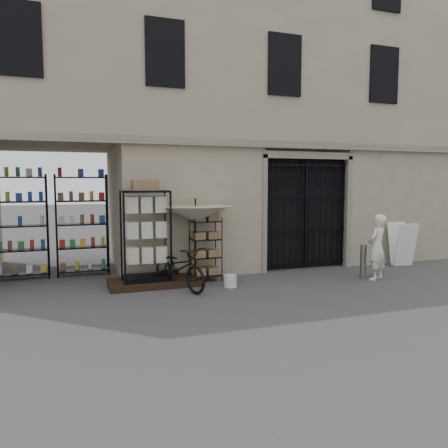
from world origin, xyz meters
name	(u,v)px	position (x,y,z in m)	size (l,w,h in m)	color
ground	(283,293)	(0.00, 0.00, 0.00)	(80.00, 80.00, 0.00)	#232326
main_building	(220,105)	(0.00, 4.00, 4.50)	(14.00, 4.00, 9.00)	tan
shop_recess	(53,217)	(-4.50, 2.80, 1.50)	(3.00, 1.70, 3.00)	black
shop_shelving	(52,226)	(-4.55, 3.30, 1.25)	(2.70, 0.50, 2.50)	black
iron_gate	(303,212)	(1.75, 2.28, 1.50)	(2.50, 0.21, 3.00)	black
step_platform	(154,282)	(-2.40, 1.55, 0.07)	(2.00, 0.90, 0.15)	black
display_cabinet	(146,240)	(-2.58, 1.50, 1.04)	(1.11, 0.84, 2.14)	black
wire_rack	(205,250)	(-1.17, 1.66, 0.73)	(0.70, 0.54, 1.49)	black
market_umbrella	(195,210)	(-1.43, 1.58, 1.68)	(1.79, 1.81, 2.34)	black
white_bucket	(230,281)	(-0.84, 0.88, 0.13)	(0.28, 0.28, 0.27)	silver
bicycle	(179,289)	(-1.94, 1.06, 0.00)	(0.62, 0.94, 1.78)	black
steel_bollard	(363,261)	(2.51, 0.67, 0.40)	(0.15, 0.15, 0.80)	slate
shopkeeper	(376,280)	(2.68, 0.39, 0.00)	(0.57, 1.56, 0.37)	silver
easel_sign	(402,244)	(4.45, 1.55, 0.61)	(0.62, 0.70, 1.18)	silver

